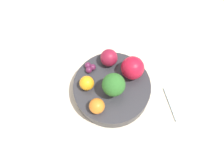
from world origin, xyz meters
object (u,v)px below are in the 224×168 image
Objects in this scene: apple_red at (109,58)px; napkin at (188,100)px; broccoli at (114,85)px; apple_green at (133,68)px; grape_cluster at (90,68)px; bowl at (112,89)px; orange_back at (87,83)px; orange_front at (97,106)px.

apple_red is 0.34× the size of napkin.
broccoli is 0.08m from apple_green.
apple_red is 0.26m from napkin.
apple_green reaches higher than grape_cluster.
apple_red is 0.07m from apple_green.
grape_cluster reaches higher than bowl.
orange_back is (-0.00, -0.07, -0.02)m from broccoli.
bowl is 0.07m from broccoli.
broccoli is at bearing 148.93° from orange_front.
napkin is (-0.01, 0.22, -0.02)m from bowl.
apple_red is (-0.07, -0.02, 0.05)m from bowl.
broccoli is 0.07m from orange_front.
napkin is (-0.08, 0.25, -0.06)m from orange_front.
broccoli is 0.08m from orange_back.
broccoli reaches higher than grape_cluster.
bowl is at bearing 16.65° from apple_red.
orange_front is (0.14, -0.00, -0.00)m from apple_red.
apple_red is 1.23× the size of orange_back.
apple_green is at bearing 117.98° from orange_back.
napkin is (0.03, 0.29, -0.05)m from grape_cluster.
grape_cluster is (0.01, -0.12, -0.02)m from apple_green.
bowl is at bearing -45.67° from apple_green.
apple_green is at bearing 93.52° from grape_cluster.
grape_cluster is (-0.05, -0.00, -0.01)m from orange_back.
bowl is 0.09m from orange_front.
apple_green is 1.56× the size of orange_front.
orange_back is 1.21× the size of grape_cluster.
bowl is at bearing 160.05° from orange_front.
bowl is 1.49× the size of napkin.
orange_back reaches higher than bowl.
apple_green is 0.13m from orange_back.
broccoli is at bearing 54.17° from grape_cluster.
apple_red is at bearing -109.57° from apple_green.
napkin is at bearing 108.84° from orange_front.
orange_front reaches higher than bowl.
broccoli is at bearing -82.30° from napkin.
orange_front is 1.03× the size of orange_back.
grape_cluster is at bearing -158.20° from orange_front.
grape_cluster is at bearing -174.91° from orange_back.
apple_green reaches higher than apple_red.
orange_front is (0.07, -0.03, 0.04)m from bowl.
orange_front is at bearing -31.07° from broccoli.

